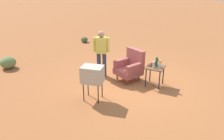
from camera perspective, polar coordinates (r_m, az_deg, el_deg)
name	(u,v)px	position (r m, az deg, el deg)	size (l,w,h in m)	color
ground_plane	(132,82)	(7.85, 4.95, -3.07)	(60.00, 60.00, 0.00)	#AD6033
armchair	(131,66)	(7.88, 4.61, 0.99)	(1.02, 1.03, 1.06)	brown
side_table	(155,70)	(7.54, 10.64, 0.07)	(0.56, 0.56, 0.65)	black
tv_on_stand	(92,75)	(6.50, -4.87, -1.14)	(0.68, 0.55, 1.03)	black
person_standing	(101,51)	(8.01, -2.65, 4.75)	(0.54, 0.33, 1.64)	#2D3347
soda_can_blue	(155,63)	(7.63, 10.63, 1.64)	(0.07, 0.07, 0.12)	blue
bottle_short_clear	(154,65)	(7.41, 10.27, 1.33)	(0.06, 0.06, 0.20)	silver
soda_can_red	(152,65)	(7.51, 9.79, 1.33)	(0.07, 0.07, 0.12)	red
bottle_wine_green	(157,62)	(7.47, 11.00, 1.97)	(0.07, 0.07, 0.32)	#1E5623
flower_vase	(160,63)	(7.44, 11.79, 1.70)	(0.15, 0.10, 0.27)	silver
shrub_near	(84,40)	(12.57, -6.88, 7.49)	(0.37, 0.37, 0.29)	#475B33
shrub_mid	(8,63)	(9.79, -24.36, 1.68)	(0.59, 0.59, 0.46)	olive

